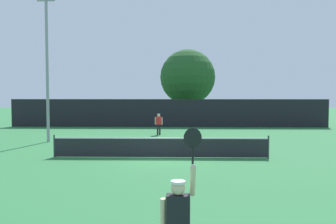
# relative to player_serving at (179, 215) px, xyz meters

# --- Properties ---
(ground_plane) EXTENTS (120.00, 120.00, 0.00)m
(ground_plane) POSITION_rel_player_serving_xyz_m (-0.81, 11.22, -1.09)
(ground_plane) COLOR #2D723D
(tennis_net) EXTENTS (10.25, 0.08, 1.07)m
(tennis_net) POSITION_rel_player_serving_xyz_m (-0.81, 11.22, -0.58)
(tennis_net) COLOR #232328
(tennis_net) RESTS_ON ground
(perimeter_fence) EXTENTS (28.79, 0.12, 2.53)m
(perimeter_fence) POSITION_rel_player_serving_xyz_m (-0.81, 26.88, 0.18)
(perimeter_fence) COLOR black
(perimeter_fence) RESTS_ON ground
(player_serving) EXTENTS (0.67, 0.39, 2.49)m
(player_serving) POSITION_rel_player_serving_xyz_m (0.00, 0.00, 0.00)
(player_serving) COLOR black
(player_serving) RESTS_ON ground
(player_receiving) EXTENTS (0.57, 0.23, 1.54)m
(player_receiving) POSITION_rel_player_serving_xyz_m (-1.37, 20.67, -0.15)
(player_receiving) COLOR red
(player_receiving) RESTS_ON ground
(tennis_ball) EXTENTS (0.07, 0.07, 0.07)m
(tennis_ball) POSITION_rel_player_serving_xyz_m (1.19, 14.98, -1.05)
(tennis_ball) COLOR #CCE033
(tennis_ball) RESTS_ON ground
(light_pole) EXTENTS (1.18, 0.28, 9.07)m
(light_pole) POSITION_rel_player_serving_xyz_m (-8.14, 16.65, 4.02)
(light_pole) COLOR gray
(light_pole) RESTS_ON ground
(large_tree) EXTENTS (5.81, 5.81, 7.69)m
(large_tree) POSITION_rel_player_serving_xyz_m (1.10, 32.45, 3.68)
(large_tree) COLOR brown
(large_tree) RESTS_ON ground
(parked_car_near) EXTENTS (2.38, 4.39, 1.69)m
(parked_car_near) POSITION_rel_player_serving_xyz_m (-3.67, 34.01, -0.31)
(parked_car_near) COLOR #B7B7BC
(parked_car_near) RESTS_ON ground
(parked_car_mid) EXTENTS (2.04, 4.26, 1.69)m
(parked_car_mid) POSITION_rel_player_serving_xyz_m (1.48, 33.66, -0.31)
(parked_car_mid) COLOR white
(parked_car_mid) RESTS_ON ground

